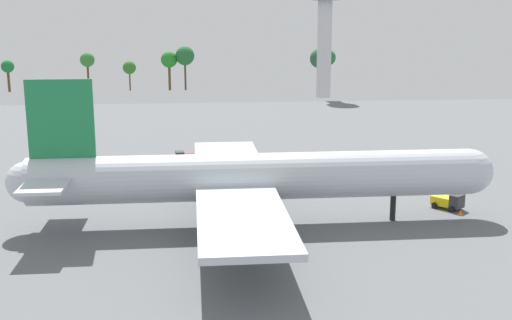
{
  "coord_description": "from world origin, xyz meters",
  "views": [
    {
      "loc": [
        -7.32,
        -73.44,
        24.36
      ],
      "look_at": [
        0.0,
        0.0,
        8.03
      ],
      "focal_mm": 44.53,
      "sensor_mm": 36.0,
      "label": 1
    }
  ],
  "objects_px": {
    "cargo_airplane": "(253,177)",
    "control_tower": "(325,30)",
    "catering_truck": "(188,158)",
    "maintenance_van": "(449,201)",
    "safety_cone_nose": "(461,212)"
  },
  "relations": [
    {
      "from": "cargo_airplane",
      "to": "control_tower",
      "type": "height_order",
      "value": "control_tower"
    },
    {
      "from": "maintenance_van",
      "to": "catering_truck",
      "type": "height_order",
      "value": "catering_truck"
    },
    {
      "from": "cargo_airplane",
      "to": "control_tower",
      "type": "distance_m",
      "value": 133.12
    },
    {
      "from": "catering_truck",
      "to": "control_tower",
      "type": "height_order",
      "value": "control_tower"
    },
    {
      "from": "maintenance_van",
      "to": "catering_truck",
      "type": "xyz_separation_m",
      "value": [
        -34.32,
        30.05,
        0.11
      ]
    },
    {
      "from": "catering_truck",
      "to": "control_tower",
      "type": "bearing_deg",
      "value": 65.36
    },
    {
      "from": "maintenance_van",
      "to": "catering_truck",
      "type": "relative_size",
      "value": 0.94
    },
    {
      "from": "safety_cone_nose",
      "to": "control_tower",
      "type": "relative_size",
      "value": 0.02
    },
    {
      "from": "safety_cone_nose",
      "to": "catering_truck",
      "type": "bearing_deg",
      "value": 136.55
    },
    {
      "from": "catering_truck",
      "to": "safety_cone_nose",
      "type": "relative_size",
      "value": 5.54
    },
    {
      "from": "cargo_airplane",
      "to": "catering_truck",
      "type": "relative_size",
      "value": 12.66
    },
    {
      "from": "maintenance_van",
      "to": "safety_cone_nose",
      "type": "height_order",
      "value": "maintenance_van"
    },
    {
      "from": "catering_truck",
      "to": "control_tower",
      "type": "xyz_separation_m",
      "value": [
        42.93,
        93.6,
        20.12
      ]
    },
    {
      "from": "cargo_airplane",
      "to": "maintenance_van",
      "type": "relative_size",
      "value": 13.53
    },
    {
      "from": "catering_truck",
      "to": "control_tower",
      "type": "distance_m",
      "value": 104.92
    }
  ]
}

